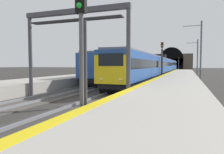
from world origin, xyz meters
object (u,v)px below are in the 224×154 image
catenary_mast_far (201,51)px  catenary_mast_near (197,58)px  overhead_signal_gantry (75,31)px  railway_signal_near (82,43)px  railway_signal_far (179,63)px  railway_signal_mid (162,59)px  train_main_approaching (162,66)px  train_adjacent_platform (132,66)px

catenary_mast_far → catenary_mast_near: bearing=-0.0°
overhead_signal_gantry → catenary_mast_far: size_ratio=0.99×
railway_signal_near → railway_signal_far: (82.95, 0.00, 0.09)m
railway_signal_far → overhead_signal_gantry: bearing=-3.0°
railway_signal_near → railway_signal_mid: railway_signal_mid is taller
train_main_approaching → catenary_mast_far: (-16.35, -7.00, 2.08)m
catenary_mast_near → catenary_mast_far: size_ratio=0.85×
train_main_approaching → railway_signal_mid: size_ratio=11.20×
train_main_approaching → railway_signal_near: (-39.93, -1.84, 1.02)m
train_adjacent_platform → catenary_mast_far: 13.45m
train_main_approaching → train_adjacent_platform: 10.27m
train_main_approaching → railway_signal_mid: (-15.55, -1.84, 1.13)m
train_adjacent_platform → catenary_mast_far: bearing=-122.9°
catenary_mast_near → catenary_mast_far: (-10.59, 0.01, 0.65)m
railway_signal_near → overhead_signal_gantry: bearing=-147.6°
railway_signal_far → train_main_approaching: bearing=-2.4°
railway_signal_near → catenary_mast_near: (34.18, -5.17, 0.42)m
catenary_mast_far → overhead_signal_gantry: bearing=152.1°
train_adjacent_platform → overhead_signal_gantry: overhead_signal_gantry is taller
train_main_approaching → railway_signal_far: 43.07m
overhead_signal_gantry → train_adjacent_platform: bearing=5.0°
overhead_signal_gantry → catenary_mast_near: catenary_mast_near is taller
railway_signal_near → train_main_approaching: bearing=-177.4°
catenary_mast_near → catenary_mast_far: 10.61m
railway_signal_near → railway_signal_mid: bearing=-180.0°
train_adjacent_platform → railway_signal_mid: (-6.22, -6.13, 1.09)m
train_main_approaching → railway_signal_far: size_ratio=11.72×
railway_signal_mid → catenary_mast_far: 5.31m
train_main_approaching → railway_signal_near: 39.99m
train_adjacent_platform → railway_signal_mid: bearing=-136.4°
railway_signal_near → railway_signal_mid: 24.39m
railway_signal_mid → overhead_signal_gantry: bearing=-12.4°
train_adjacent_platform → railway_signal_far: size_ratio=6.73×
train_adjacent_platform → catenary_mast_far: size_ratio=4.44×
train_adjacent_platform → catenary_mast_near: (3.57, -11.30, 1.40)m
train_main_approaching → railway_signal_far: railway_signal_far is taller
railway_signal_near → railway_signal_far: bearing=-180.0°
train_main_approaching → railway_signal_far: bearing=177.9°
train_main_approaching → overhead_signal_gantry: overhead_signal_gantry is taller
train_main_approaching → catenary_mast_far: catenary_mast_far is taller
train_adjacent_platform → catenary_mast_near: 11.93m
railway_signal_far → overhead_signal_gantry: (-76.67, 3.98, 1.53)m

